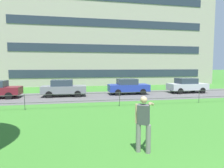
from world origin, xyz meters
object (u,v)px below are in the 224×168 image
at_px(car_grey_far_left, 64,88).
at_px(apartment_building_background, 104,31).
at_px(car_silver_center, 187,85).
at_px(person_thrower, 143,122).
at_px(car_blue_left, 128,86).

xyz_separation_m(car_grey_far_left, apartment_building_background, (6.43, 16.04, 8.24)).
bearing_deg(car_silver_center, person_thrower, -126.74).
relative_size(person_thrower, car_silver_center, 0.45).
bearing_deg(person_thrower, apartment_building_background, 83.26).
xyz_separation_m(car_grey_far_left, car_silver_center, (12.60, 0.02, 0.00)).
height_order(car_grey_far_left, apartment_building_background, apartment_building_background).
relative_size(car_blue_left, car_silver_center, 1.00).
xyz_separation_m(person_thrower, car_silver_center, (9.57, 12.82, -0.21)).
bearing_deg(car_grey_far_left, car_blue_left, 2.08).
relative_size(person_thrower, car_blue_left, 0.45).
relative_size(car_blue_left, apartment_building_background, 0.12).
height_order(car_blue_left, apartment_building_background, apartment_building_background).
distance_m(car_grey_far_left, apartment_building_background, 19.15).
relative_size(car_grey_far_left, apartment_building_background, 0.12).
xyz_separation_m(person_thrower, car_grey_far_left, (-3.02, 12.80, -0.21)).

